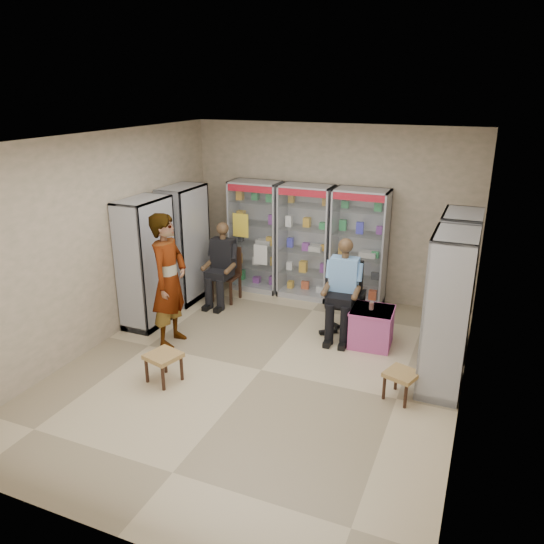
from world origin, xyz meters
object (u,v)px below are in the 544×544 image
at_px(office_chair, 344,299).
at_px(cabinet_left_near, 147,263).
at_px(cabinet_left_far, 184,244).
at_px(pink_trunk, 371,327).
at_px(cabinet_back_mid, 306,242).
at_px(cabinet_back_left, 256,236).
at_px(woven_stool_b, 164,367).
at_px(wooden_chair, 226,275).
at_px(cabinet_back_right, 359,248).
at_px(cabinet_right_far, 455,284).
at_px(cabinet_right_near, 447,313).
at_px(woven_stool_a, 401,385).
at_px(standing_man, 169,281).
at_px(seated_shopkeeper, 344,290).

bearing_deg(office_chair, cabinet_left_near, -167.17).
height_order(cabinet_left_far, pink_trunk, cabinet_left_far).
distance_m(cabinet_back_mid, cabinet_left_far, 2.10).
height_order(cabinet_back_left, woven_stool_b, cabinet_back_left).
height_order(cabinet_back_mid, wooden_chair, cabinet_back_mid).
xyz_separation_m(cabinet_back_right, cabinet_left_near, (-2.83, -2.03, 0.00)).
bearing_deg(cabinet_right_far, cabinet_back_mid, 66.35).
distance_m(cabinet_right_near, woven_stool_a, 1.03).
bearing_deg(pink_trunk, wooden_chair, 165.37).
bearing_deg(office_chair, woven_stool_b, -130.39).
bearing_deg(cabinet_back_left, wooden_chair, -108.90).
distance_m(woven_stool_a, standing_man, 3.45).
height_order(wooden_chair, pink_trunk, wooden_chair).
height_order(cabinet_right_near, office_chair, cabinet_right_near).
relative_size(cabinet_left_near, standing_man, 1.03).
height_order(cabinet_left_far, woven_stool_a, cabinet_left_far).
bearing_deg(cabinet_left_near, office_chair, 105.80).
height_order(office_chair, pink_trunk, office_chair).
xyz_separation_m(cabinet_back_right, office_chair, (0.10, -1.20, -0.44)).
xyz_separation_m(cabinet_back_mid, cabinet_left_far, (-1.88, -0.93, 0.00)).
height_order(cabinet_back_left, cabinet_back_mid, same).
bearing_deg(cabinet_right_far, woven_stool_a, 165.49).
distance_m(cabinet_left_far, wooden_chair, 0.89).
distance_m(cabinet_right_far, woven_stool_a, 1.82).
height_order(cabinet_back_right, woven_stool_a, cabinet_back_right).
bearing_deg(woven_stool_a, cabinet_right_far, 75.49).
relative_size(cabinet_back_right, seated_shopkeeper, 1.41).
distance_m(cabinet_back_right, woven_stool_a, 3.07).
height_order(cabinet_right_near, cabinet_left_far, same).
xyz_separation_m(cabinet_back_left, seated_shopkeeper, (2.00, -1.25, -0.29)).
relative_size(cabinet_back_mid, office_chair, 1.79).
bearing_deg(cabinet_left_far, cabinet_left_near, -0.00).
distance_m(cabinet_back_mid, cabinet_left_near, 2.77).
xyz_separation_m(cabinet_back_left, cabinet_back_right, (1.90, 0.00, 0.00)).
bearing_deg(woven_stool_a, cabinet_left_far, 156.45).
bearing_deg(cabinet_back_right, woven_stool_b, -115.23).
height_order(cabinet_back_right, wooden_chair, cabinet_back_right).
bearing_deg(woven_stool_b, cabinet_left_near, 130.07).
bearing_deg(cabinet_right_far, seated_shopkeeper, 94.55).
xyz_separation_m(cabinet_right_far, standing_man, (-3.75, -1.37, -0.03)).
height_order(cabinet_right_near, wooden_chair, cabinet_right_near).
distance_m(cabinet_back_left, pink_trunk, 2.96).
bearing_deg(cabinet_back_mid, seated_shopkeeper, -50.10).
relative_size(cabinet_back_right, woven_stool_a, 5.59).
xyz_separation_m(cabinet_left_near, pink_trunk, (3.41, 0.59, -0.72)).
relative_size(cabinet_back_mid, cabinet_left_far, 1.00).
distance_m(cabinet_right_far, office_chair, 1.60).
distance_m(office_chair, woven_stool_a, 1.91).
bearing_deg(cabinet_back_mid, cabinet_right_far, -23.65).
relative_size(cabinet_back_left, wooden_chair, 2.13).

